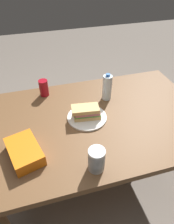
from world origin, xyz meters
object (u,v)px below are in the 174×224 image
paper_plate (87,117)px  chip_bag (24,152)px  sandwich (86,112)px  dining_table (97,129)px  plastic_cup_stack (96,160)px  water_bottle_tall (107,87)px  soda_can_red (44,88)px

paper_plate → chip_bag: size_ratio=1.11×
paper_plate → sandwich: size_ratio=1.32×
dining_table → plastic_cup_stack: (0.12, 0.36, 0.16)m
dining_table → sandwich: 0.16m
chip_bag → dining_table: bearing=96.5°
dining_table → chip_bag: 0.51m
dining_table → sandwich: bearing=-15.4°
water_bottle_tall → soda_can_red: bearing=-21.3°
paper_plate → water_bottle_tall: water_bottle_tall is taller
sandwich → chip_bag: 0.44m
dining_table → water_bottle_tall: 0.30m
sandwich → water_bottle_tall: water_bottle_tall is taller
paper_plate → soda_can_red: (0.23, -0.33, 0.05)m
dining_table → water_bottle_tall: water_bottle_tall is taller
paper_plate → soda_can_red: 0.41m
sandwich → plastic_cup_stack: 0.38m
paper_plate → plastic_cup_stack: plastic_cup_stack is taller
sandwich → soda_can_red: 0.41m
sandwich → plastic_cup_stack: (0.06, 0.38, 0.01)m
paper_plate → soda_can_red: soda_can_red is taller
chip_bag → sandwich: bearing=101.8°
paper_plate → sandwich: sandwich is taller
water_bottle_tall → dining_table: bearing=54.9°
dining_table → paper_plate: paper_plate is taller
soda_can_red → plastic_cup_stack: 0.73m
paper_plate → chip_bag: bearing=27.0°
plastic_cup_stack → chip_bag: bearing=-27.2°
sandwich → chip_bag: bearing=27.1°
paper_plate → sandwich: (0.00, 0.00, 0.05)m
sandwich → plastic_cup_stack: plastic_cup_stack is taller
dining_table → chip_bag: chip_bag is taller
paper_plate → water_bottle_tall: 0.27m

